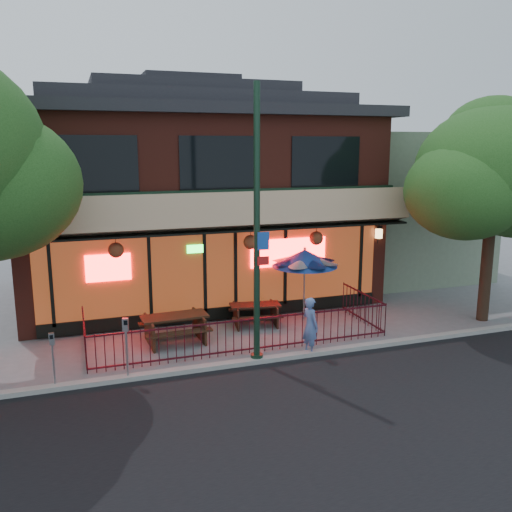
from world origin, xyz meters
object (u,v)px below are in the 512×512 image
Objects in this scene: street_light at (257,242)px; patio_umbrella at (305,258)px; street_tree_right at (495,164)px; picnic_table_right at (255,311)px; picnic_table_left at (175,324)px; parking_meter_near at (126,339)px; parking_meter_far at (53,351)px; pedestrian at (310,326)px.

patio_umbrella is at bearing 47.57° from street_light.
picnic_table_right is (-7.13, 1.81, -4.52)m from street_tree_right.
street_tree_right is 3.66× the size of picnic_table_left.
parking_meter_near is (-3.29, -0.08, -2.10)m from street_light.
street_tree_right is 5.22× the size of parking_meter_far.
street_light is 4.06× the size of picnic_table_right.
street_light reaches higher than picnic_table_right.
picnic_table_right is at bearing -180.00° from patio_umbrella.
pedestrian is 4.83m from parking_meter_near.
patio_umbrella is (1.65, 0.00, 1.59)m from picnic_table_right.
street_tree_right reaches higher than picnic_table_right.
pedestrian reaches higher than parking_meter_far.
picnic_table_left reaches higher than picnic_table_right.
picnic_table_left is 1.23× the size of pedestrian.
street_tree_right is (8.04, 0.99, 1.81)m from street_light.
picnic_table_left is at bearing 33.49° from parking_meter_far.
patio_umbrella is at bearing 161.68° from street_tree_right.
street_light is at bearing -172.99° from street_tree_right.
pedestrian reaches higher than picnic_table_left.
pedestrian is at bearing 1.98° from street_light.
street_light is 4.00m from picnic_table_right.
street_tree_right is 12.04m from parking_meter_near.
patio_umbrella is 3.19m from pedestrian.
parking_meter_near is (-5.85, -2.88, -0.98)m from patio_umbrella.
street_light is 4.47× the size of pedestrian.
parking_meter_far is (-7.50, -2.80, -1.12)m from patio_umbrella.
parking_meter_near is (-1.54, -2.19, 0.52)m from picnic_table_left.
picnic_table_left is 1.11× the size of picnic_table_right.
street_light is 5.42m from parking_meter_far.
street_light reaches higher than patio_umbrella.
patio_umbrella is at bearing 0.00° from picnic_table_right.
parking_meter_near is (-4.82, -0.13, 0.26)m from pedestrian.
street_tree_right is 4.07× the size of picnic_table_right.
street_tree_right is 8.63m from picnic_table_right.
street_light is 4.54× the size of parking_meter_near.
parking_meter_far reaches higher than picnic_table_right.
parking_meter_near is (-4.20, -2.88, 0.61)m from picnic_table_right.
street_light is at bearing 79.64° from pedestrian.
picnic_table_right is (2.66, 0.69, -0.08)m from picnic_table_left.
picnic_table_left is 1.43× the size of parking_meter_far.
picnic_table_left is at bearing 129.60° from street_light.
parking_meter_near is at bearing -125.21° from picnic_table_left.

